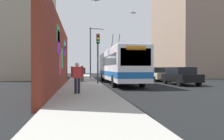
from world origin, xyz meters
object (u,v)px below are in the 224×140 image
at_px(city_bus, 119,65).
at_px(traffic_light, 98,50).
at_px(parked_car_navy, 131,72).
at_px(street_lamp, 92,49).
at_px(pedestrian_near_wall, 77,75).
at_px(parked_car_champagne, 157,74).
at_px(pedestrian_midblock, 82,72).
at_px(parked_car_black, 180,75).
at_px(parked_car_dark_gray, 141,73).

relative_size(city_bus, traffic_light, 2.76).
height_order(parked_car_navy, street_lamp, street_lamp).
bearing_deg(pedestrian_near_wall, parked_car_champagne, -39.04).
distance_m(parked_car_champagne, pedestrian_midblock, 8.92).
relative_size(traffic_light, street_lamp, 0.62).
relative_size(pedestrian_near_wall, traffic_light, 0.38).
bearing_deg(parked_car_navy, city_bus, 161.08).
xyz_separation_m(pedestrian_midblock, street_lamp, (7.93, -1.46, 3.10)).
relative_size(pedestrian_near_wall, street_lamp, 0.23).
relative_size(city_bus, pedestrian_midblock, 7.53).
bearing_deg(city_bus, parked_car_navy, -18.92).
height_order(parked_car_black, street_lamp, street_lamp).
distance_m(parked_car_navy, street_lamp, 10.12).
height_order(parked_car_black, pedestrian_midblock, pedestrian_midblock).
bearing_deg(parked_car_black, pedestrian_midblock, 69.08).
relative_size(city_bus, parked_car_black, 2.89).
xyz_separation_m(city_bus, parked_car_champagne, (2.99, -5.20, -0.96)).
bearing_deg(parked_car_champagne, traffic_light, 121.70).
distance_m(city_bus, pedestrian_near_wall, 9.06).
bearing_deg(pedestrian_near_wall, street_lamp, -6.04).
distance_m(parked_car_dark_gray, pedestrian_midblock, 12.00).
distance_m(city_bus, parked_car_navy, 16.06).
height_order(parked_car_black, parked_car_champagne, same).
relative_size(parked_car_black, parked_car_dark_gray, 0.95).
bearing_deg(parked_car_champagne, parked_car_navy, -0.00).
bearing_deg(parked_car_dark_gray, pedestrian_midblock, 133.53).
height_order(parked_car_champagne, parked_car_navy, same).
distance_m(parked_car_black, parked_car_dark_gray, 11.59).
bearing_deg(parked_car_navy, parked_car_dark_gray, -180.00).
relative_size(pedestrian_midblock, street_lamp, 0.23).
height_order(parked_car_dark_gray, street_lamp, street_lamp).
distance_m(parked_car_navy, pedestrian_midblock, 16.62).
height_order(parked_car_champagne, street_lamp, street_lamp).
bearing_deg(pedestrian_near_wall, parked_car_dark_gray, -27.42).
xyz_separation_m(parked_car_champagne, parked_car_dark_gray, (6.28, -0.00, -0.00)).
distance_m(parked_car_champagne, parked_car_dark_gray, 6.28).
xyz_separation_m(parked_car_navy, pedestrian_near_wall, (-23.34, 9.05, 0.28)).
height_order(parked_car_champagne, parked_car_dark_gray, same).
height_order(pedestrian_midblock, street_lamp, street_lamp).
relative_size(parked_car_dark_gray, traffic_light, 1.00).
bearing_deg(parked_car_navy, street_lamp, 130.72).
relative_size(parked_car_navy, street_lamp, 0.68).
xyz_separation_m(parked_car_black, street_lamp, (11.25, 7.24, 3.34)).
bearing_deg(parked_car_champagne, city_bus, 119.87).
height_order(parked_car_dark_gray, parked_car_navy, same).
bearing_deg(parked_car_black, parked_car_dark_gray, -0.00).
bearing_deg(street_lamp, city_bus, -167.14).
distance_m(parked_car_black, parked_car_champagne, 5.31).
distance_m(parked_car_champagne, pedestrian_near_wall, 14.37).
relative_size(parked_car_black, pedestrian_near_wall, 2.52).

